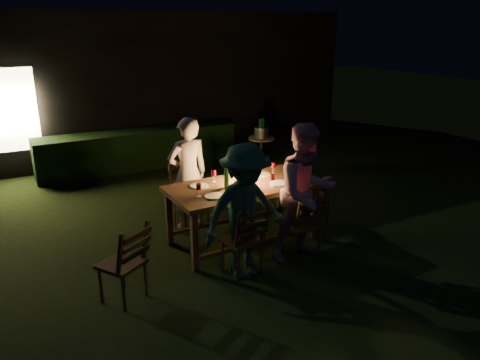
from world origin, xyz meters
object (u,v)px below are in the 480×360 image
bottle_table (227,178)px  ice_bucket (262,132)px  chair_far_right (248,197)px  chair_end (312,205)px  person_opp_right (306,193)px  chair_spare (124,276)px  lantern (244,172)px  dining_table (243,190)px  person_opp_left (245,212)px  chair_near_right (302,235)px  chair_near_left (243,251)px  bottle_bucket_a (260,130)px  bottle_bucket_b (263,129)px  person_house_side (188,174)px  side_table (261,141)px  chair_far_left (191,209)px

bottle_table → ice_bucket: 3.51m
chair_far_right → chair_end: (0.70, -0.75, -0.01)m
bottle_table → ice_bucket: bearing=51.6°
chair_far_right → person_opp_right: person_opp_right is taller
chair_spare → lantern: lantern is taller
dining_table → person_opp_left: bearing=-118.8°
chair_near_right → person_opp_right: person_opp_right is taller
chair_near_left → bottle_bucket_a: bearing=50.7°
chair_far_right → bottle_bucket_b: size_ratio=3.10×
chair_far_right → dining_table: bearing=60.4°
person_opp_right → lantern: (-0.43, 0.86, 0.11)m
chair_far_right → person_house_side: bearing=3.2°
chair_end → side_table: 2.80m
chair_far_right → bottle_table: 1.31m
chair_end → person_opp_right: bearing=-37.2°
chair_far_right → bottle_bucket_a: (1.35, 1.91, 0.57)m
lantern → bottle_bucket_b: bearing=54.7°
side_table → bottle_bucket_b: (0.05, 0.04, 0.24)m
chair_near_right → person_opp_left: 1.05m
chair_end → chair_spare: 3.18m
chair_spare → bottle_table: bottle_table is taller
chair_near_left → chair_near_right: 0.90m
lantern → bottle_bucket_b: lantern is taller
chair_far_right → person_opp_left: bearing=63.8°
chair_near_left → chair_spare: bearing=170.0°
chair_near_right → person_opp_left: person_opp_left is taller
dining_table → ice_bucket: (1.93, 2.74, 0.05)m
lantern → bottle_table: (-0.30, -0.06, -0.02)m
bottle_bucket_a → side_table: bearing=38.7°
side_table → chair_far_left: bearing=-140.5°
chair_far_left → chair_spare: 2.00m
lantern → bottle_bucket_a: bearing=55.3°
lantern → chair_near_left: bearing=-119.4°
person_opp_right → lantern: person_opp_right is taller
chair_near_left → bottle_bucket_b: bottle_bucket_b is taller
chair_far_left → person_house_side: bearing=-94.1°
lantern → dining_table: bearing=-133.1°
chair_spare → person_house_side: (1.39, 1.48, 0.55)m
bottle_bucket_b → chair_end: bearing=-105.3°
person_opp_left → ice_bucket: bearing=54.7°
chair_near_right → bottle_table: bearing=133.4°
person_opp_right → bottle_bucket_a: 3.77m
person_opp_left → ice_bucket: size_ratio=5.55×
chair_far_left → chair_far_right: chair_far_left is taller
chair_near_right → side_table: 3.80m
person_house_side → person_opp_left: size_ratio=1.02×
chair_spare → bottle_bucket_a: size_ratio=3.04×
chair_far_right → lantern: 1.13m
chair_far_left → chair_spare: bearing=41.1°
lantern → chair_far_right: bearing=57.0°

